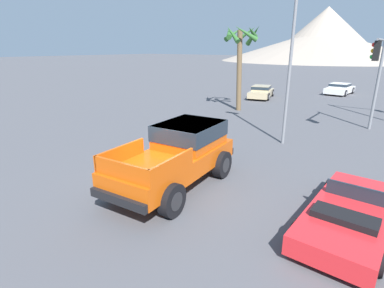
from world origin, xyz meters
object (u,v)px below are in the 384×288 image
Objects in this scene: red_convertible_car at (350,216)px; parked_car_white at (340,88)px; orange_pickup_truck at (180,151)px; parked_car_tan at (261,92)px; street_lamp_post at (292,44)px; traffic_light_main at (377,67)px; palm_tree_tall at (241,46)px.

red_convertible_car is 25.83m from parked_car_white.
parked_car_tan is at bearing 101.23° from orange_pickup_truck.
orange_pickup_truck is 1.20× the size of parked_car_tan.
street_lamp_post is (1.54, -19.13, 4.07)m from parked_car_white.
traffic_light_main reaches higher than parked_car_tan.
street_lamp_post is 1.28× the size of palm_tree_tall.
traffic_light_main reaches higher than parked_car_white.
street_lamp_post reaches higher than parked_car_tan.
traffic_light_main is 0.84× the size of palm_tree_tall.
traffic_light_main is 5.40m from street_lamp_post.
parked_car_white is at bearing 94.61° from street_lamp_post.
palm_tree_tall reaches higher than traffic_light_main.
traffic_light_main is 8.83m from palm_tree_tall.
street_lamp_post is at bearing -81.23° from parked_car_white.
red_convertible_car is 0.58× the size of street_lamp_post.
red_convertible_car is (5.22, 0.41, -0.73)m from orange_pickup_truck.
orange_pickup_truck is at bearing -100.11° from street_lamp_post.
red_convertible_car is 1.05× the size of parked_car_white.
orange_pickup_truck is 1.07× the size of traffic_light_main.
red_convertible_car is 8.44m from street_lamp_post.
parked_car_white is 15.69m from traffic_light_main.
street_lamp_post is at bearing 74.35° from orange_pickup_truck.
orange_pickup_truck is 13.57m from palm_tree_tall.
orange_pickup_truck is at bearing -87.90° from parked_car_tan.
orange_pickup_truck is 19.52m from parked_car_tan.
parked_car_tan is at bearing 99.61° from palm_tree_tall.
palm_tree_tall is at bearing -99.47° from traffic_light_main.
parked_car_tan is (-10.85, 18.28, 0.17)m from red_convertible_car.
red_convertible_car is at bearing -50.65° from palm_tree_tall.
palm_tree_tall is (-4.16, -13.29, 3.99)m from parked_car_white.
orange_pickup_truck is 1.28× the size of parked_car_white.
orange_pickup_truck reaches higher than parked_car_white.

